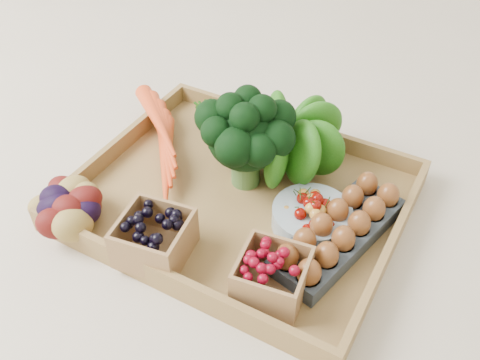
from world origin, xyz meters
The scene contains 10 objects.
ground centered at (0.00, 0.00, 0.00)m, with size 4.00×4.00×0.00m, color beige.
tray centered at (0.00, 0.00, 0.01)m, with size 0.55×0.45×0.01m, color olive.
carrots centered at (-0.19, 0.05, 0.04)m, with size 0.24×0.17×0.06m, color #E94519, non-canonical shape.
lettuce centered at (0.02, 0.12, 0.09)m, with size 0.15×0.15×0.15m, color #16510C.
broccoli centered at (-0.01, 0.05, 0.08)m, with size 0.17×0.17×0.14m, color black, non-canonical shape.
cherry_bowl centered at (0.14, 0.00, 0.03)m, with size 0.13×0.13×0.04m, color #8C9EA5.
egg_carton centered at (0.19, -0.01, 0.03)m, with size 0.09×0.26×0.03m, color #373F46.
potatoes centered at (-0.23, -0.17, 0.06)m, with size 0.15×0.15×0.09m, color #440D0B, non-canonical shape.
punnet_blackberry centered at (-0.06, -0.17, 0.05)m, with size 0.11×0.11×0.07m, color black.
punnet_raspberry centered at (0.14, -0.15, 0.05)m, with size 0.10×0.10×0.07m, color maroon.
Camera 1 is at (0.33, -0.60, 0.67)m, focal length 40.00 mm.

